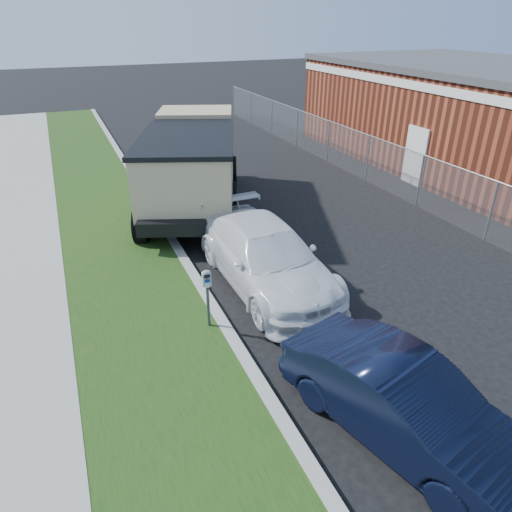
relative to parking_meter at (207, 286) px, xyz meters
name	(u,v)px	position (x,y,z in m)	size (l,w,h in m)	color
ground	(328,301)	(2.89, -0.03, -1.09)	(120.00, 120.00, 0.00)	black
streetside	(70,307)	(-2.67, 1.97, -1.02)	(6.12, 50.00, 0.15)	gray
chainlink_fence	(369,150)	(8.89, 6.97, 0.17)	(0.06, 30.06, 30.00)	slate
brick_building	(469,111)	(14.89, 7.97, 1.03)	(9.20, 14.20, 4.17)	maroon
parking_meter	(207,286)	(0.00, 0.00, 0.00)	(0.19, 0.14, 1.34)	#3F4247
white_wagon	(266,256)	(1.90, 1.29, -0.34)	(2.11, 5.18, 1.50)	white
navy_sedan	(404,404)	(1.90, -3.81, -0.41)	(1.45, 4.16, 1.37)	black
dump_truck	(192,160)	(1.79, 7.11, 0.52)	(5.08, 7.75, 2.86)	black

